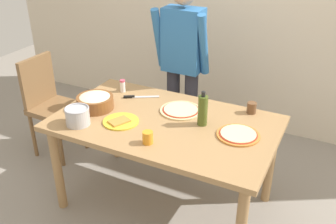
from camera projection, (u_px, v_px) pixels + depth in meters
name	position (u px, v px, depth m)	size (l,w,h in m)	color
ground	(165.00, 202.00, 3.10)	(8.00, 8.00, 0.00)	gray
wall_back	(237.00, 3.00, 3.76)	(5.60, 0.10, 2.60)	beige
dining_table	(165.00, 132.00, 2.78)	(1.60, 0.96, 0.76)	#A37A4C
person_cook	(183.00, 61.00, 3.34)	(0.49, 0.25, 1.62)	#2D2D38
chair_wooden_left	(49.00, 101.00, 3.53)	(0.41, 0.41, 0.95)	brown
pizza_raw_on_board	(181.00, 110.00, 2.87)	(0.32, 0.32, 0.02)	beige
pizza_cooked_on_tray	(238.00, 135.00, 2.56)	(0.29, 0.29, 0.02)	#C67A33
plate_with_slice	(121.00, 121.00, 2.72)	(0.26, 0.26, 0.02)	gold
popcorn_bowl	(95.00, 101.00, 2.89)	(0.28, 0.28, 0.11)	brown
olive_oil_bottle	(203.00, 110.00, 2.64)	(0.07, 0.07, 0.26)	#47561E
steel_pot	(78.00, 116.00, 2.67)	(0.17, 0.17, 0.13)	#B7B7BC
cup_orange	(148.00, 137.00, 2.46)	(0.07, 0.07, 0.09)	orange
cup_small_brown	(252.00, 108.00, 2.83)	(0.07, 0.07, 0.09)	brown
salt_shaker	(123.00, 86.00, 3.17)	(0.04, 0.04, 0.11)	white
chef_knife	(137.00, 97.00, 3.09)	(0.26, 0.17, 0.02)	silver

